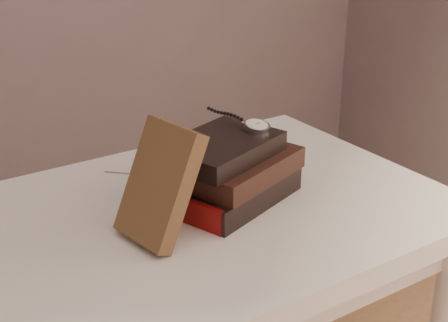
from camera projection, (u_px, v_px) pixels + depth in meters
table at (163, 267)px, 1.12m from camera, size 1.00×0.60×0.75m
book_stack at (229, 171)px, 1.14m from camera, size 0.27×0.22×0.11m
journal at (160, 184)px, 1.00m from camera, size 0.12×0.13×0.18m
pocket_watch at (253, 125)px, 1.15m from camera, size 0.06×0.15×0.02m
eyeglasses at (164, 169)px, 1.11m from camera, size 0.13×0.14×0.05m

